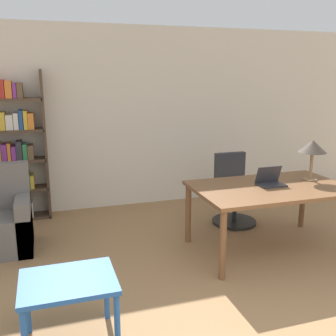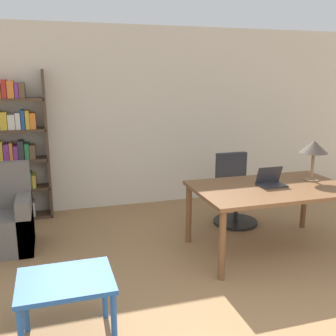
{
  "view_description": "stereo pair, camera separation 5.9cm",
  "coord_description": "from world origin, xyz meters",
  "px_view_note": "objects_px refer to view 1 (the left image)",
  "views": [
    {
      "loc": [
        -1.33,
        -1.32,
        1.97
      ],
      "look_at": [
        -0.08,
        2.59,
        1.01
      ],
      "focal_mm": 42.0,
      "sensor_mm": 36.0,
      "label": 1
    },
    {
      "loc": [
        -1.28,
        -1.33,
        1.97
      ],
      "look_at": [
        -0.08,
        2.59,
        1.01
      ],
      "focal_mm": 42.0,
      "sensor_mm": 36.0,
      "label": 2
    }
  ],
  "objects_px": {
    "desk": "(270,193)",
    "table_lamp": "(313,148)",
    "side_table_blue": "(68,289)",
    "bookshelf": "(6,153)",
    "office_chair": "(233,194)",
    "laptop": "(270,181)"
  },
  "relations": [
    {
      "from": "desk",
      "to": "office_chair",
      "type": "distance_m",
      "value": 0.97
    },
    {
      "from": "laptop",
      "to": "table_lamp",
      "type": "bearing_deg",
      "value": 4.89
    },
    {
      "from": "desk",
      "to": "table_lamp",
      "type": "height_order",
      "value": "table_lamp"
    },
    {
      "from": "table_lamp",
      "to": "office_chair",
      "type": "relative_size",
      "value": 0.51
    },
    {
      "from": "laptop",
      "to": "office_chair",
      "type": "bearing_deg",
      "value": 90.1
    },
    {
      "from": "desk",
      "to": "office_chair",
      "type": "relative_size",
      "value": 1.83
    },
    {
      "from": "laptop",
      "to": "side_table_blue",
      "type": "height_order",
      "value": "laptop"
    },
    {
      "from": "laptop",
      "to": "office_chair",
      "type": "distance_m",
      "value": 0.98
    },
    {
      "from": "side_table_blue",
      "to": "bookshelf",
      "type": "xyz_separation_m",
      "value": [
        -0.6,
        2.97,
        0.5
      ]
    },
    {
      "from": "desk",
      "to": "laptop",
      "type": "relative_size",
      "value": 5.71
    },
    {
      "from": "desk",
      "to": "office_chair",
      "type": "xyz_separation_m",
      "value": [
        0.02,
        0.93,
        -0.29
      ]
    },
    {
      "from": "office_chair",
      "to": "side_table_blue",
      "type": "distance_m",
      "value": 3.03
    },
    {
      "from": "desk",
      "to": "bookshelf",
      "type": "bearing_deg",
      "value": 146.19
    },
    {
      "from": "office_chair",
      "to": "bookshelf",
      "type": "distance_m",
      "value": 3.15
    },
    {
      "from": "office_chair",
      "to": "side_table_blue",
      "type": "height_order",
      "value": "office_chair"
    },
    {
      "from": "laptop",
      "to": "bookshelf",
      "type": "xyz_separation_m",
      "value": [
        -2.93,
        1.9,
        0.15
      ]
    },
    {
      "from": "desk",
      "to": "side_table_blue",
      "type": "distance_m",
      "value": 2.54
    },
    {
      "from": "side_table_blue",
      "to": "bookshelf",
      "type": "bearing_deg",
      "value": 101.4
    },
    {
      "from": "office_chair",
      "to": "bookshelf",
      "type": "xyz_separation_m",
      "value": [
        -2.93,
        1.02,
        0.56
      ]
    },
    {
      "from": "desk",
      "to": "side_table_blue",
      "type": "height_order",
      "value": "desk"
    },
    {
      "from": "office_chair",
      "to": "table_lamp",
      "type": "bearing_deg",
      "value": -55.1
    },
    {
      "from": "office_chair",
      "to": "side_table_blue",
      "type": "xyz_separation_m",
      "value": [
        -2.33,
        -1.95,
        0.06
      ]
    }
  ]
}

